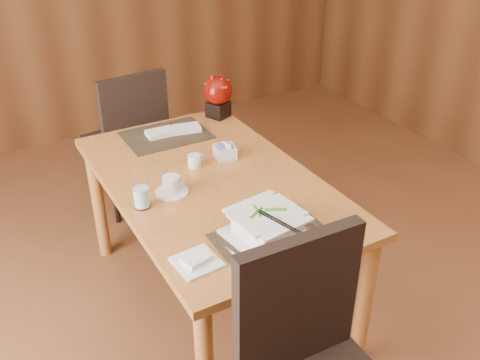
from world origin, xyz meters
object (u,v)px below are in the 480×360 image
dining_table (212,197)px  coffee_cup (171,186)px  soup_setting (267,226)px  water_glass (141,189)px  berry_decor (218,94)px  far_chair (130,134)px  sugar_caddy (225,152)px  bread_plate (197,262)px  creamer_jug (194,161)px

dining_table → coffee_cup: bearing=-174.4°
soup_setting → water_glass: bearing=119.8°
berry_decor → far_chair: (-0.41, 0.45, -0.34)m
soup_setting → water_glass: water_glass is taller
coffee_cup → sugar_caddy: 0.42m
bread_plate → far_chair: (0.29, 1.62, -0.21)m
sugar_caddy → far_chair: size_ratio=0.10×
coffee_cup → far_chair: far_chair is taller
creamer_jug → bread_plate: 0.75m
dining_table → sugar_caddy: bearing=46.3°
water_glass → bread_plate: (0.04, -0.46, -0.08)m
berry_decor → bread_plate: 1.37m
soup_setting → creamer_jug: 0.68m
creamer_jug → berry_decor: berry_decor is taller
coffee_cup → far_chair: bearing=81.3°
soup_setting → coffee_cup: soup_setting is taller
soup_setting → bread_plate: (-0.31, -0.01, -0.05)m
dining_table → creamer_jug: size_ratio=18.02×
creamer_jug → berry_decor: bearing=31.9°
sugar_caddy → soup_setting: bearing=-104.7°
far_chair → bread_plate: bearing=74.4°
water_glass → far_chair: bearing=74.2°
dining_table → far_chair: size_ratio=1.55×
soup_setting → bread_plate: 0.31m
dining_table → soup_setting: size_ratio=4.71×
dining_table → water_glass: (-0.37, -0.06, 0.18)m
dining_table → berry_decor: berry_decor is taller
sugar_caddy → berry_decor: berry_decor is taller
coffee_cup → far_chair: 1.15m
soup_setting → creamer_jug: (0.01, 0.68, -0.03)m
far_chair → soup_setting: bearing=85.2°
soup_setting → sugar_caddy: size_ratio=3.15×
berry_decor → dining_table: bearing=-119.9°
soup_setting → creamer_jug: soup_setting is taller
soup_setting → bread_plate: soup_setting is taller
coffee_cup → creamer_jug: 0.27m
water_glass → dining_table: bearing=9.6°
dining_table → far_chair: (-0.04, 1.09, -0.11)m
sugar_caddy → coffee_cup: bearing=-153.1°
dining_table → far_chair: far_chair is taller
berry_decor → coffee_cup: bearing=-131.2°
berry_decor → bread_plate: (-0.70, -1.17, -0.13)m
coffee_cup → berry_decor: 0.89m
water_glass → berry_decor: (0.74, 0.70, 0.05)m
berry_decor → bread_plate: bearing=-120.9°
creamer_jug → soup_setting: bearing=-110.2°
bread_plate → far_chair: 1.65m
soup_setting → berry_decor: berry_decor is taller
bread_plate → water_glass: bearing=94.6°
berry_decor → far_chair: 0.70m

